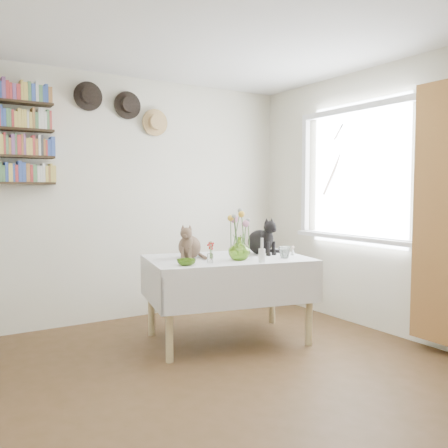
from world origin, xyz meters
TOP-DOWN VIEW (x-y plane):
  - room at (0.00, 0.00)m, footprint 4.08×4.58m
  - window at (1.97, 0.80)m, footprint 0.12×1.52m
  - curtain at (1.90, -0.12)m, footprint 0.12×0.38m
  - dining_table at (0.62, 1.05)m, footprint 1.55×1.17m
  - tabby_cat at (0.32, 1.19)m, footprint 0.33×0.33m
  - black_cat at (1.00, 1.09)m, footprint 0.28×0.33m
  - flower_vase at (0.62, 0.86)m, footprint 0.25×0.25m
  - green_bowl at (0.11, 0.85)m, footprint 0.21×0.21m
  - drinking_glass at (1.03, 0.76)m, footprint 0.15×0.15m
  - candlestick at (0.70, 0.66)m, footprint 0.06×0.06m
  - berry_jar at (0.32, 0.83)m, footprint 0.05×0.05m
  - porcelain_figurine at (1.21, 0.86)m, footprint 0.05×0.05m
  - flower_bouquet at (0.62, 0.87)m, footprint 0.17×0.13m
  - wall_hats at (0.12, 2.19)m, footprint 0.98×0.09m

SIDE VIEW (x-z plane):
  - dining_table at x=0.62m, z-range 0.19..0.93m
  - green_bowl at x=0.11m, z-range 0.74..0.79m
  - porcelain_figurine at x=1.21m, z-range 0.74..0.82m
  - drinking_glass at x=1.03m, z-range 0.74..0.84m
  - candlestick at x=0.70m, z-range 0.71..0.91m
  - berry_jar at x=0.32m, z-range 0.73..0.93m
  - flower_vase at x=0.62m, z-range 0.74..0.94m
  - tabby_cat at x=0.32m, z-range 0.74..1.05m
  - black_cat at x=1.00m, z-range 0.74..1.09m
  - flower_bouquet at x=0.62m, z-range 0.89..1.28m
  - curtain at x=1.90m, z-range 0.10..2.20m
  - room at x=0.00m, z-range -0.04..2.54m
  - window at x=1.97m, z-range 0.74..2.06m
  - wall_hats at x=0.12m, z-range 1.93..2.41m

